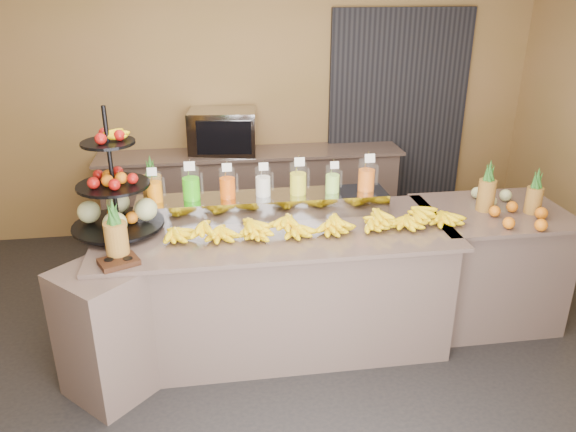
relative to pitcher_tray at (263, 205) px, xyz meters
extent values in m
plane|color=black|center=(0.05, -0.58, -1.01)|extent=(6.00, 6.00, 0.00)
cube|color=olive|center=(0.05, 1.93, 0.39)|extent=(6.00, 0.02, 2.80)
cube|color=black|center=(1.65, 1.88, 0.19)|extent=(1.50, 0.06, 2.20)
cube|color=gray|center=(0.05, -0.28, -0.56)|extent=(2.40, 0.90, 0.90)
cube|color=gray|center=(0.05, -0.28, -0.09)|extent=(2.50, 1.00, 0.03)
cube|color=gray|center=(-1.10, -0.68, -0.56)|extent=(0.71, 0.71, 0.90)
cube|color=gray|center=(1.75, -0.18, -0.56)|extent=(1.00, 0.80, 0.90)
cube|color=gray|center=(1.75, -0.18, -0.09)|extent=(1.08, 0.88, 0.03)
cube|color=gray|center=(0.05, 1.67, -0.56)|extent=(3.00, 0.50, 0.90)
cube|color=gray|center=(0.05, 1.67, -0.09)|extent=(3.10, 0.55, 0.03)
cube|color=gray|center=(0.00, 0.00, 0.00)|extent=(1.85, 0.30, 0.15)
cylinder|color=silver|center=(-0.78, 0.00, 0.18)|extent=(0.12, 0.12, 0.21)
cylinder|color=orange|center=(-0.78, 0.00, 0.15)|extent=(0.11, 0.11, 0.14)
cylinder|color=gray|center=(-0.79, 0.01, 0.23)|extent=(0.01, 0.01, 0.25)
cube|color=white|center=(-0.78, -0.05, 0.31)|extent=(0.07, 0.02, 0.06)
cylinder|color=silver|center=(-0.52, 0.00, 0.19)|extent=(0.13, 0.13, 0.24)
cylinder|color=#2ABF06|center=(-0.52, 0.00, 0.16)|extent=(0.12, 0.12, 0.16)
cylinder|color=gray|center=(-0.54, 0.01, 0.25)|extent=(0.01, 0.01, 0.28)
cube|color=white|center=(-0.52, -0.06, 0.35)|extent=(0.08, 0.02, 0.06)
cylinder|color=silver|center=(-0.26, 0.00, 0.18)|extent=(0.12, 0.12, 0.22)
cylinder|color=#DA4C00|center=(-0.26, 0.00, 0.15)|extent=(0.11, 0.11, 0.15)
cylinder|color=gray|center=(-0.27, 0.01, 0.23)|extent=(0.01, 0.01, 0.26)
cube|color=white|center=(-0.26, -0.05, 0.32)|extent=(0.07, 0.02, 0.06)
cylinder|color=silver|center=(0.00, 0.00, 0.18)|extent=(0.12, 0.12, 0.21)
cylinder|color=silver|center=(0.00, 0.00, 0.15)|extent=(0.11, 0.11, 0.14)
cylinder|color=gray|center=(-0.01, 0.01, 0.23)|extent=(0.01, 0.01, 0.25)
cube|color=white|center=(0.00, -0.05, 0.32)|extent=(0.07, 0.02, 0.06)
cylinder|color=silver|center=(0.26, 0.00, 0.19)|extent=(0.13, 0.13, 0.23)
cylinder|color=gold|center=(0.26, 0.00, 0.15)|extent=(0.12, 0.12, 0.16)
cylinder|color=gray|center=(0.24, 0.01, 0.24)|extent=(0.01, 0.01, 0.28)
cube|color=white|center=(0.26, -0.06, 0.34)|extent=(0.07, 0.02, 0.06)
cylinder|color=silver|center=(0.52, 0.00, 0.17)|extent=(0.11, 0.11, 0.20)
cylinder|color=#9FE354|center=(0.52, 0.00, 0.14)|extent=(0.10, 0.10, 0.14)
cylinder|color=gray|center=(0.51, 0.01, 0.22)|extent=(0.01, 0.01, 0.24)
cube|color=white|center=(0.52, -0.05, 0.30)|extent=(0.06, 0.02, 0.05)
cylinder|color=silver|center=(0.78, 0.00, 0.19)|extent=(0.13, 0.13, 0.24)
cylinder|color=#CF5A0E|center=(0.78, 0.00, 0.16)|extent=(0.12, 0.12, 0.16)
cylinder|color=gray|center=(0.76, 0.01, 0.25)|extent=(0.01, 0.01, 0.28)
cube|color=white|center=(0.78, -0.06, 0.34)|extent=(0.08, 0.02, 0.06)
ellipsoid|color=#FFEC0C|center=(-0.64, -0.36, -0.02)|extent=(0.26, 0.19, 0.11)
ellipsoid|color=#FFEC0C|center=(-0.37, -0.36, -0.02)|extent=(0.26, 0.19, 0.11)
ellipsoid|color=#FFEC0C|center=(-0.10, -0.36, -0.02)|extent=(0.26, 0.19, 0.11)
ellipsoid|color=#FFEC0C|center=(0.17, -0.36, -0.02)|extent=(0.26, 0.19, 0.11)
ellipsoid|color=#FFEC0C|center=(0.44, -0.36, -0.02)|extent=(0.26, 0.19, 0.11)
ellipsoid|color=#FFEC0C|center=(0.71, -0.36, -0.02)|extent=(0.26, 0.19, 0.11)
ellipsoid|color=#FFEC0C|center=(0.97, -0.36, -0.02)|extent=(0.26, 0.19, 0.11)
ellipsoid|color=#FFEC0C|center=(1.24, -0.36, -0.02)|extent=(0.26, 0.19, 0.11)
ellipsoid|color=#FFEC0C|center=(-0.45, -0.36, 0.05)|extent=(0.21, 0.17, 0.10)
ellipsoid|color=#FFEC0C|center=(-0.15, -0.36, 0.05)|extent=(0.21, 0.17, 0.10)
ellipsoid|color=#FFEC0C|center=(0.15, -0.36, 0.05)|extent=(0.21, 0.17, 0.10)
ellipsoid|color=#FFEC0C|center=(0.45, -0.36, 0.05)|extent=(0.21, 0.17, 0.10)
ellipsoid|color=#FFEC0C|center=(0.75, -0.36, 0.05)|extent=(0.21, 0.17, 0.10)
ellipsoid|color=#FFEC0C|center=(1.05, -0.36, 0.05)|extent=(0.21, 0.17, 0.10)
cylinder|color=black|center=(-1.03, -0.16, 0.37)|extent=(0.04, 0.04, 0.88)
cylinder|color=black|center=(-1.03, -0.16, -0.03)|extent=(0.80, 0.80, 0.02)
cylinder|color=black|center=(-1.03, -0.16, 0.27)|extent=(0.63, 0.63, 0.02)
cylinder|color=black|center=(-1.03, -0.16, 0.56)|extent=(0.45, 0.45, 0.02)
sphere|color=#BCC587|center=(-0.84, -0.16, 0.07)|extent=(0.17, 0.17, 0.17)
sphere|color=maroon|center=(-0.89, -0.16, 0.32)|extent=(0.08, 0.08, 0.08)
sphere|color=orange|center=(-1.13, -0.16, 0.03)|extent=(0.09, 0.09, 0.09)
cube|color=black|center=(-0.97, -0.67, -0.06)|extent=(0.28, 0.25, 0.03)
cylinder|color=brown|center=(-0.98, -0.58, 0.05)|extent=(0.14, 0.14, 0.24)
cone|color=#1B4517|center=(-0.98, -0.58, 0.25)|extent=(0.07, 0.07, 0.16)
cylinder|color=brown|center=(-0.81, 0.22, 0.06)|extent=(0.15, 0.15, 0.27)
cone|color=#1B4517|center=(-0.81, 0.22, 0.28)|extent=(0.07, 0.07, 0.16)
cylinder|color=brown|center=(1.67, -0.16, 0.05)|extent=(0.13, 0.13, 0.24)
cylinder|color=brown|center=(2.00, -0.26, 0.03)|extent=(0.12, 0.12, 0.20)
ellipsoid|color=orange|center=(1.82, -0.41, -0.03)|extent=(0.36, 0.24, 0.09)
cube|color=gray|center=(-0.23, 1.67, 0.14)|extent=(0.71, 0.54, 0.44)
camera|label=1|loc=(-0.39, -3.86, 1.54)|focal=35.00mm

